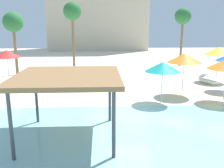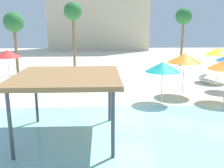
# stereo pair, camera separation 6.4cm
# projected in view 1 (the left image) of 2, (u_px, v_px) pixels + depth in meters

# --- Properties ---
(ground_plane) EXTENTS (80.00, 80.00, 0.00)m
(ground_plane) POSITION_uv_depth(u_px,v_px,m) (130.00, 116.00, 13.53)
(ground_plane) COLOR beige
(shade_pavilion) EXTENTS (4.32, 4.32, 2.81)m
(shade_pavilion) POSITION_uv_depth(u_px,v_px,m) (68.00, 79.00, 10.29)
(shade_pavilion) COLOR #42474C
(shade_pavilion) RESTS_ON ground
(beach_umbrella_red_0) EXTENTS (2.19, 2.19, 2.85)m
(beach_umbrella_red_0) POSITION_uv_depth(u_px,v_px,m) (7.00, 54.00, 19.88)
(beach_umbrella_red_0) COLOR silver
(beach_umbrella_red_0) RESTS_ON ground
(beach_umbrella_teal_2) EXTENTS (2.18, 2.18, 2.60)m
(beach_umbrella_teal_2) POSITION_uv_depth(u_px,v_px,m) (163.00, 67.00, 15.27)
(beach_umbrella_teal_2) COLOR silver
(beach_umbrella_teal_2) RESTS_ON ground
(beach_umbrella_yellow_4) EXTENTS (2.43, 2.43, 2.96)m
(beach_umbrella_yellow_4) POSITION_uv_depth(u_px,v_px,m) (219.00, 51.00, 21.24)
(beach_umbrella_yellow_4) COLOR silver
(beach_umbrella_yellow_4) RESTS_ON ground
(beach_umbrella_orange_6) EXTENTS (2.35, 2.35, 2.92)m
(beach_umbrella_orange_6) POSITION_uv_depth(u_px,v_px,m) (184.00, 58.00, 16.99)
(beach_umbrella_orange_6) COLOR silver
(beach_umbrella_orange_6) RESTS_ON ground
(lounge_chair_2) EXTENTS (1.22, 1.99, 0.74)m
(lounge_chair_2) POSITION_uv_depth(u_px,v_px,m) (207.00, 80.00, 20.83)
(lounge_chair_2) COLOR white
(lounge_chair_2) RESTS_ON ground
(palm_tree_0) EXTENTS (1.90, 1.90, 6.72)m
(palm_tree_0) POSITION_uv_depth(u_px,v_px,m) (183.00, 18.00, 28.86)
(palm_tree_0) COLOR brown
(palm_tree_0) RESTS_ON ground
(palm_tree_1) EXTENTS (1.90, 1.90, 7.14)m
(palm_tree_1) POSITION_uv_depth(u_px,v_px,m) (72.00, 13.00, 26.06)
(palm_tree_1) COLOR brown
(palm_tree_1) RESTS_ON ground
(palm_tree_2) EXTENTS (1.90, 1.90, 6.00)m
(palm_tree_2) POSITION_uv_depth(u_px,v_px,m) (13.00, 24.00, 23.52)
(palm_tree_2) COLOR brown
(palm_tree_2) RESTS_ON ground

